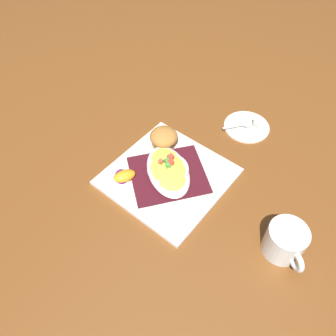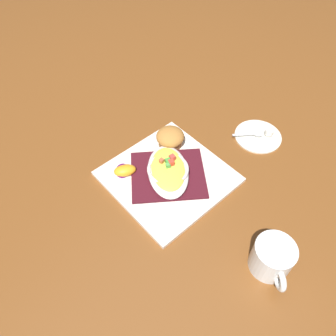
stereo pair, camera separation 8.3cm
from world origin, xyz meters
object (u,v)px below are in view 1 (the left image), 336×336
at_px(square_plate, 168,177).
at_px(spoon, 245,124).
at_px(creamer_saucer, 247,126).
at_px(creamer_cup_0, 257,121).
at_px(gratin_dish, 168,170).
at_px(orange_garnish, 124,176).
at_px(coffee_mug, 285,242).
at_px(muffin, 164,138).

height_order(square_plate, spoon, spoon).
distance_m(creamer_saucer, creamer_cup_0, 0.03).
relative_size(square_plate, gratin_dish, 1.43).
height_order(gratin_dish, orange_garnish, gratin_dish).
bearing_deg(orange_garnish, creamer_saucer, -25.58).
relative_size(orange_garnish, coffee_mug, 0.69).
xyz_separation_m(square_plate, gratin_dish, (0.00, 0.00, 0.03)).
distance_m(square_plate, creamer_cup_0, 0.32).
xyz_separation_m(coffee_mug, creamer_cup_0, (0.33, 0.21, -0.02)).
height_order(orange_garnish, coffee_mug, coffee_mug).
bearing_deg(coffee_mug, spoon, 38.17).
distance_m(square_plate, coffee_mug, 0.32).
height_order(square_plate, creamer_saucer, square_plate).
relative_size(muffin, spoon, 0.98).
height_order(muffin, spoon, muffin).
bearing_deg(muffin, square_plate, -139.57).
distance_m(square_plate, muffin, 0.11).
relative_size(square_plate, coffee_mug, 2.78).
xyz_separation_m(muffin, creamer_saucer, (0.20, -0.16, -0.03)).
bearing_deg(square_plate, gratin_dish, 31.85).
relative_size(creamer_saucer, creamer_cup_0, 5.50).
height_order(muffin, coffee_mug, coffee_mug).
bearing_deg(creamer_saucer, gratin_dish, 163.38).
relative_size(gratin_dish, orange_garnish, 2.82).
bearing_deg(spoon, muffin, 142.25).
bearing_deg(orange_garnish, creamer_cup_0, -26.68).
relative_size(coffee_mug, creamer_cup_0, 4.23).
xyz_separation_m(muffin, orange_garnish, (-0.15, 0.01, -0.01)).
relative_size(gratin_dish, creamer_saucer, 1.50).
bearing_deg(muffin, spoon, -37.75).
bearing_deg(spoon, coffee_mug, -141.83).
height_order(gratin_dish, creamer_saucer, gratin_dish).
xyz_separation_m(coffee_mug, creamer_saucer, (0.31, 0.23, -0.03)).
bearing_deg(creamer_cup_0, coffee_mug, -147.14).
height_order(muffin, creamer_cup_0, muffin).
distance_m(muffin, coffee_mug, 0.40).
bearing_deg(square_plate, coffee_mug, -94.13).
relative_size(coffee_mug, creamer_saucer, 0.77).
bearing_deg(creamer_saucer, orange_garnish, 154.42).
bearing_deg(spoon, orange_garnish, 154.71).
xyz_separation_m(muffin, creamer_cup_0, (0.22, -0.18, -0.02)).
xyz_separation_m(orange_garnish, spoon, (0.35, -0.17, -0.01)).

